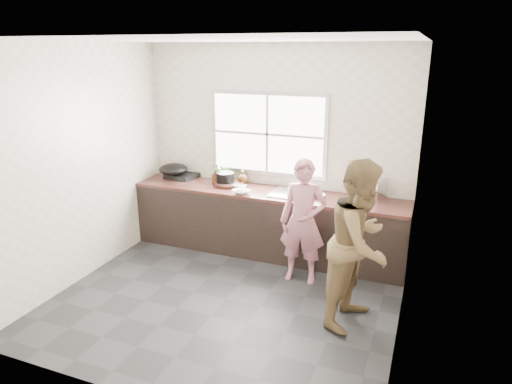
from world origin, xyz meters
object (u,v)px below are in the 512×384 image
at_px(wok, 173,169).
at_px(glass_jar, 224,181).
at_px(bowl_held, 320,196).
at_px(bottle_brown_tall, 216,177).
at_px(bottle_brown_short, 243,178).
at_px(pot_lid_left, 185,180).
at_px(bottle_green, 217,173).
at_px(burner, 183,175).
at_px(bowl_crabs, 303,195).
at_px(pot_lid_right, 187,178).
at_px(cutting_board, 229,184).
at_px(woman, 303,225).
at_px(plate_food, 223,180).
at_px(dish_rack, 370,188).
at_px(black_pot, 225,179).
at_px(bowl_mince, 241,192).
at_px(person_side, 360,244).

bearing_deg(wok, glass_jar, -0.43).
xyz_separation_m(bowl_held, bottle_brown_tall, (-1.48, 0.12, 0.06)).
relative_size(bottle_brown_short, pot_lid_left, 0.61).
distance_m(bottle_green, burner, 0.59).
bearing_deg(bowl_crabs, pot_lid_right, 172.86).
distance_m(bowl_held, pot_lid_left, 1.94).
relative_size(bottle_brown_tall, pot_lid_left, 0.65).
bearing_deg(bottle_brown_short, cutting_board, -137.99).
distance_m(woman, cutting_board, 1.39).
bearing_deg(wok, plate_food, 11.27).
xyz_separation_m(bottle_brown_tall, glass_jar, (0.13, -0.02, -0.04)).
bearing_deg(dish_rack, bottle_brown_tall, -153.81).
distance_m(plate_food, bottle_brown_short, 0.31).
distance_m(black_pot, dish_rack, 1.90).
bearing_deg(cutting_board, bowl_mince, -42.80).
distance_m(person_side, bottle_brown_short, 2.27).
bearing_deg(glass_jar, burner, 170.20).
bearing_deg(woman, person_side, -43.06).
height_order(person_side, bottle_brown_short, person_side).
bearing_deg(wok, cutting_board, -0.92).
bearing_deg(woman, glass_jar, 150.37).
bearing_deg(pot_lid_right, black_pot, -6.40).
xyz_separation_m(cutting_board, bottle_brown_tall, (-0.21, 0.03, 0.07)).
bearing_deg(pot_lid_right, woman, -20.08).
xyz_separation_m(bottle_brown_tall, burner, (-0.57, 0.10, -0.06)).
relative_size(bowl_crabs, plate_food, 0.86).
height_order(bowl_held, glass_jar, glass_jar).
height_order(black_pot, wok, wok).
bearing_deg(person_side, pot_lid_left, 80.17).
height_order(bowl_held, bottle_brown_tall, bottle_brown_tall).
height_order(cutting_board, pot_lid_left, cutting_board).
bearing_deg(glass_jar, cutting_board, -5.83).
height_order(black_pot, bottle_green, bottle_green).
height_order(person_side, pot_lid_right, person_side).
xyz_separation_m(black_pot, bottle_brown_short, (0.20, 0.14, -0.00)).
bearing_deg(bottle_brown_short, bowl_crabs, -17.28).
distance_m(bottle_brown_short, dish_rack, 1.70).
bearing_deg(bottle_green, pot_lid_right, -179.73).
bearing_deg(glass_jar, bottle_green, 153.96).
relative_size(woman, bowl_mince, 6.66).
relative_size(bottle_brown_short, dish_rack, 0.48).
height_order(wok, pot_lid_right, wok).
bearing_deg(pot_lid_left, bottle_green, 10.28).
distance_m(woman, bottle_brown_short, 1.34).
relative_size(person_side, bowl_crabs, 8.39).
xyz_separation_m(woman, burner, (-2.00, 0.76, 0.21)).
height_order(bottle_green, glass_jar, bottle_green).
bearing_deg(bowl_crabs, bottle_green, 170.17).
bearing_deg(bowl_crabs, person_side, -51.05).
height_order(cutting_board, dish_rack, dish_rack).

